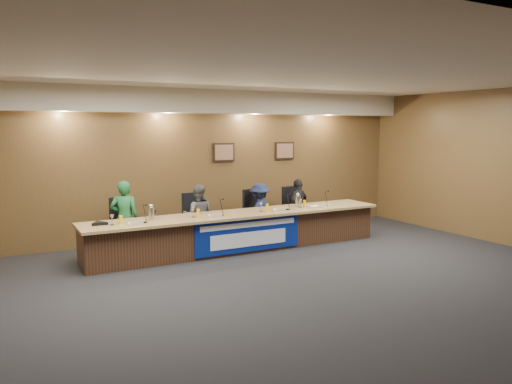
% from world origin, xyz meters
% --- Properties ---
extents(floor, '(10.00, 10.00, 0.00)m').
position_xyz_m(floor, '(0.00, 0.00, 0.00)').
color(floor, black).
rests_on(floor, ground).
extents(ceiling, '(10.00, 8.00, 0.04)m').
position_xyz_m(ceiling, '(0.00, 0.00, 3.20)').
color(ceiling, silver).
rests_on(ceiling, wall_back).
extents(wall_back, '(10.00, 0.04, 3.20)m').
position_xyz_m(wall_back, '(0.00, 4.00, 1.60)').
color(wall_back, brown).
rests_on(wall_back, floor).
extents(soffit, '(10.00, 0.50, 0.50)m').
position_xyz_m(soffit, '(0.00, 3.75, 2.95)').
color(soffit, beige).
rests_on(soffit, wall_back).
extents(dais_body, '(6.00, 0.80, 0.70)m').
position_xyz_m(dais_body, '(0.00, 2.40, 0.35)').
color(dais_body, '#3E2517').
rests_on(dais_body, floor).
extents(dais_top, '(6.10, 0.95, 0.05)m').
position_xyz_m(dais_top, '(0.00, 2.35, 0.72)').
color(dais_top, olive).
rests_on(dais_top, dais_body).
extents(banner, '(2.20, 0.02, 0.65)m').
position_xyz_m(banner, '(0.00, 1.99, 0.38)').
color(banner, navy).
rests_on(banner, dais_body).
extents(banner_text_upper, '(2.00, 0.01, 0.10)m').
position_xyz_m(banner_text_upper, '(0.00, 1.97, 0.58)').
color(banner_text_upper, silver).
rests_on(banner_text_upper, banner).
extents(banner_text_lower, '(1.60, 0.01, 0.28)m').
position_xyz_m(banner_text_lower, '(0.00, 1.97, 0.30)').
color(banner_text_lower, silver).
rests_on(banner_text_lower, banner).
extents(wall_photo_left, '(0.52, 0.04, 0.42)m').
position_xyz_m(wall_photo_left, '(0.40, 3.97, 1.85)').
color(wall_photo_left, black).
rests_on(wall_photo_left, wall_back).
extents(wall_photo_right, '(0.52, 0.04, 0.42)m').
position_xyz_m(wall_photo_right, '(2.00, 3.97, 1.85)').
color(wall_photo_right, black).
rests_on(wall_photo_right, wall_back).
extents(panelist_a, '(0.61, 0.50, 1.43)m').
position_xyz_m(panelist_a, '(-2.09, 3.01, 0.72)').
color(panelist_a, '#19582B').
rests_on(panelist_a, floor).
extents(panelist_b, '(0.76, 0.69, 1.28)m').
position_xyz_m(panelist_b, '(-0.62, 3.01, 0.64)').
color(panelist_b, '#4E4F54').
rests_on(panelist_b, floor).
extents(panelist_c, '(0.89, 0.69, 1.22)m').
position_xyz_m(panelist_c, '(0.80, 3.01, 0.61)').
color(panelist_c, '#121B39').
rests_on(panelist_c, floor).
extents(panelist_d, '(0.80, 0.59, 1.27)m').
position_xyz_m(panelist_d, '(1.78, 3.01, 0.63)').
color(panelist_d, black).
rests_on(panelist_d, floor).
extents(office_chair_a, '(0.49, 0.49, 0.08)m').
position_xyz_m(office_chair_a, '(-2.09, 3.11, 0.48)').
color(office_chair_a, black).
rests_on(office_chair_a, floor).
extents(office_chair_b, '(0.50, 0.50, 0.08)m').
position_xyz_m(office_chair_b, '(-0.62, 3.11, 0.48)').
color(office_chair_b, black).
rests_on(office_chair_b, floor).
extents(office_chair_c, '(0.61, 0.61, 0.08)m').
position_xyz_m(office_chair_c, '(0.80, 3.11, 0.48)').
color(office_chair_c, black).
rests_on(office_chair_c, floor).
extents(office_chair_d, '(0.55, 0.55, 0.08)m').
position_xyz_m(office_chair_d, '(1.78, 3.11, 0.48)').
color(office_chair_d, black).
rests_on(office_chair_d, floor).
extents(nameplate_a, '(0.24, 0.08, 0.10)m').
position_xyz_m(nameplate_a, '(-2.11, 2.08, 0.80)').
color(nameplate_a, white).
rests_on(nameplate_a, dais_top).
extents(microphone_a, '(0.07, 0.07, 0.02)m').
position_xyz_m(microphone_a, '(-1.93, 2.22, 0.76)').
color(microphone_a, black).
rests_on(microphone_a, dais_top).
extents(juice_glass_a, '(0.06, 0.06, 0.15)m').
position_xyz_m(juice_glass_a, '(-2.32, 2.33, 0.82)').
color(juice_glass_a, '#F7B70C').
rests_on(juice_glass_a, dais_top).
extents(water_glass_a, '(0.08, 0.08, 0.18)m').
position_xyz_m(water_glass_a, '(-2.48, 2.29, 0.84)').
color(water_glass_a, silver).
rests_on(water_glass_a, dais_top).
extents(nameplate_b, '(0.24, 0.08, 0.10)m').
position_xyz_m(nameplate_b, '(-0.61, 2.14, 0.80)').
color(nameplate_b, white).
rests_on(nameplate_b, dais_top).
extents(microphone_b, '(0.07, 0.07, 0.02)m').
position_xyz_m(microphone_b, '(-0.47, 2.22, 0.76)').
color(microphone_b, black).
rests_on(microphone_b, dais_top).
extents(juice_glass_b, '(0.06, 0.06, 0.15)m').
position_xyz_m(juice_glass_b, '(-0.89, 2.32, 0.82)').
color(juice_glass_b, '#F7B70C').
rests_on(juice_glass_b, dais_top).
extents(water_glass_b, '(0.08, 0.08, 0.18)m').
position_xyz_m(water_glass_b, '(-0.99, 2.33, 0.84)').
color(water_glass_b, silver).
rests_on(water_glass_b, dais_top).
extents(nameplate_c, '(0.24, 0.08, 0.10)m').
position_xyz_m(nameplate_c, '(0.78, 2.12, 0.80)').
color(nameplate_c, white).
rests_on(nameplate_c, dais_top).
extents(microphone_c, '(0.07, 0.07, 0.02)m').
position_xyz_m(microphone_c, '(1.00, 2.22, 0.76)').
color(microphone_c, black).
rests_on(microphone_c, dais_top).
extents(juice_glass_c, '(0.06, 0.06, 0.15)m').
position_xyz_m(juice_glass_c, '(0.56, 2.27, 0.82)').
color(juice_glass_c, '#F7B70C').
rests_on(juice_glass_c, dais_top).
extents(water_glass_c, '(0.08, 0.08, 0.18)m').
position_xyz_m(water_glass_c, '(0.43, 2.30, 0.84)').
color(water_glass_c, silver).
rests_on(water_glass_c, dais_top).
extents(nameplate_d, '(0.24, 0.08, 0.10)m').
position_xyz_m(nameplate_d, '(1.80, 2.13, 0.80)').
color(nameplate_d, white).
rests_on(nameplate_d, dais_top).
extents(microphone_d, '(0.07, 0.07, 0.02)m').
position_xyz_m(microphone_d, '(1.96, 2.25, 0.76)').
color(microphone_d, black).
rests_on(microphone_d, dais_top).
extents(juice_glass_d, '(0.06, 0.06, 0.15)m').
position_xyz_m(juice_glass_d, '(1.50, 2.33, 0.82)').
color(juice_glass_d, '#F7B70C').
rests_on(juice_glass_d, dais_top).
extents(water_glass_d, '(0.08, 0.08, 0.18)m').
position_xyz_m(water_glass_d, '(1.38, 2.32, 0.84)').
color(water_glass_d, silver).
rests_on(water_glass_d, dais_top).
extents(carafe_left, '(0.11, 0.11, 0.23)m').
position_xyz_m(carafe_left, '(-1.75, 2.42, 0.87)').
color(carafe_left, silver).
rests_on(carafe_left, dais_top).
extents(carafe_right, '(0.12, 0.12, 0.24)m').
position_xyz_m(carafe_right, '(1.39, 2.43, 0.87)').
color(carafe_right, silver).
rests_on(carafe_right, dais_top).
extents(speakerphone, '(0.32, 0.32, 0.05)m').
position_xyz_m(speakerphone, '(-2.67, 2.41, 0.78)').
color(speakerphone, black).
rests_on(speakerphone, dais_top).
extents(paper_stack, '(0.26, 0.33, 0.01)m').
position_xyz_m(paper_stack, '(1.80, 2.29, 0.75)').
color(paper_stack, white).
rests_on(paper_stack, dais_top).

